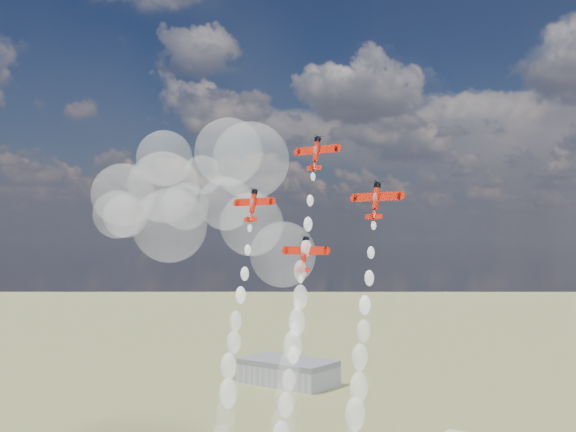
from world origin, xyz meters
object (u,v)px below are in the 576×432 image
at_px(plane_left, 253,205).
at_px(plane_right, 376,200).
at_px(plane_slot, 304,254).
at_px(plane_lead, 316,153).
at_px(hangar, 288,372).

relative_size(plane_left, plane_right, 1.00).
distance_m(plane_left, plane_right, 32.04).
height_order(plane_left, plane_right, same).
distance_m(plane_left, plane_slot, 19.56).
height_order(plane_left, plane_slot, plane_left).
relative_size(plane_lead, plane_right, 1.00).
distance_m(hangar, plane_right, 244.83).
distance_m(hangar, plane_lead, 237.52).
xyz_separation_m(hangar, plane_left, (119.59, -175.05, 79.40)).
bearing_deg(plane_lead, hangar, 128.13).
xyz_separation_m(hangar, plane_slot, (135.61, -177.32, 68.42)).
xyz_separation_m(hangar, plane_right, (151.64, -175.05, 79.40)).
distance_m(plane_lead, plane_right, 19.56).
xyz_separation_m(plane_left, plane_right, (32.04, 0.00, 0.00)).
bearing_deg(plane_lead, plane_slot, -90.00).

